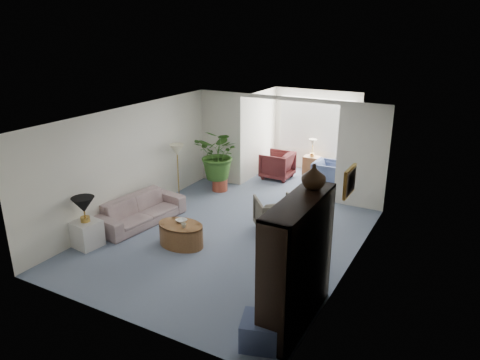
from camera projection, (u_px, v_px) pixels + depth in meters
The scene contains 26 objects.
floor at pixel (226, 239), 9.14m from camera, with size 6.00×6.00×0.00m, color gray.
sunroom_floor at pixel (300, 181), 12.54m from camera, with size 2.60×2.60×0.00m, color gray.
back_pier_left at pixel (221, 138), 12.08m from camera, with size 1.20×0.12×2.50m, color silver.
back_pier_right at pixel (362, 157), 10.35m from camera, with size 1.20×0.12×2.50m, color silver.
back_header at pixel (288, 99), 10.82m from camera, with size 2.60×0.12×0.10m, color silver.
window_pane at pixel (316, 125), 12.97m from camera, with size 2.20×0.02×1.50m, color white.
window_blinds at pixel (316, 125), 12.95m from camera, with size 2.20×0.02×1.50m, color white.
framed_picture at pixel (350, 182), 7.38m from camera, with size 0.04×0.50×0.40m, color #B1A68E.
sofa at pixel (141, 210), 9.80m from camera, with size 2.05×0.80×0.60m, color #BBAD9E.
end_table at pixel (87, 234), 8.79m from camera, with size 0.48×0.48×0.53m, color silver.
table_lamp at pixel (83, 205), 8.58m from camera, with size 0.44×0.44×0.30m, color black.
floor_lamp at pixel (177, 150), 10.92m from camera, with size 0.36×0.36×0.28m, color #F1EBBF.
coffee_table at pixel (181, 235), 8.84m from camera, with size 0.95×0.95×0.45m, color brown.
coffee_bowl at pixel (181, 221), 8.87m from camera, with size 0.21×0.21×0.05m, color white.
coffee_cup at pixel (184, 226), 8.60m from camera, with size 0.10×0.10×0.09m, color beige.
wingback_chair at pixel (275, 214), 9.42m from camera, with size 0.79×0.81×0.74m, color #625C4D.
side_table_dark at pixel (312, 219), 9.38m from camera, with size 0.50×0.40×0.60m, color black.
entertainment_cabinet at pixel (297, 263), 6.33m from camera, with size 0.46×1.73×1.92m, color black.
cabinet_urn at pixel (314, 176), 6.37m from camera, with size 0.35×0.35×0.37m, color black.
ottoman at pixel (260, 332), 6.09m from camera, with size 0.51×0.51×0.41m, color slate.
plant_pot at pixel (220, 185), 11.79m from camera, with size 0.40×0.40×0.32m, color #AA4731.
house_plant at pixel (219, 154), 11.51m from camera, with size 1.21×1.05×1.34m, color #356221.
sunroom_chair_blue at pixel (328, 174), 11.99m from camera, with size 0.75×0.77×0.71m, color slate.
sunroom_chair_maroon at pixel (277, 165), 12.66m from camera, with size 0.81×0.84×0.76m, color #591E24.
sunroom_table at pixel (311, 166), 12.98m from camera, with size 0.45×0.35×0.55m, color brown.
shelf_clutter at pixel (292, 257), 6.24m from camera, with size 0.30×1.18×1.06m.
Camera 1 is at (4.21, -7.08, 4.16)m, focal length 33.58 mm.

